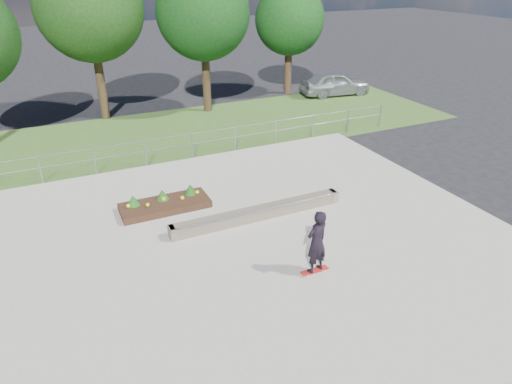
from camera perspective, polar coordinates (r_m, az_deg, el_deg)
ground at (r=13.79m, az=1.90°, el=-6.80°), size 120.00×120.00×0.00m
grass_verge at (r=23.14m, az=-10.57°, el=7.14°), size 30.00×8.00×0.02m
concrete_slab at (r=13.77m, az=1.91°, el=-6.70°), size 15.00×15.00×0.06m
fence at (r=19.70m, az=-8.00°, el=6.18°), size 20.06×0.06×1.20m
tree_mid_left at (r=25.43m, az=-20.10°, el=20.79°), size 5.25×5.25×8.25m
tree_mid_right at (r=25.69m, az=-6.64°, el=21.31°), size 4.90×4.90×7.70m
tree_far_right at (r=29.57m, az=4.21°, el=20.65°), size 4.20×4.20×6.60m
grind_ledge at (r=14.98m, az=0.32°, el=-2.65°), size 6.00×0.44×0.43m
planter_bed at (r=15.93m, az=-11.36°, el=-1.39°), size 3.00×1.20×0.61m
skateboarder at (r=12.17m, az=7.60°, el=-6.22°), size 0.80×0.59×1.91m
parked_car at (r=30.12m, az=9.86°, el=13.25°), size 4.59×2.35×1.50m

